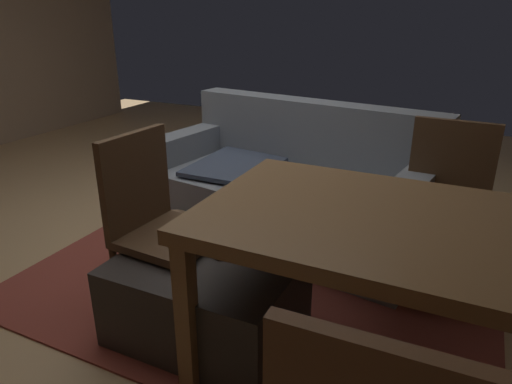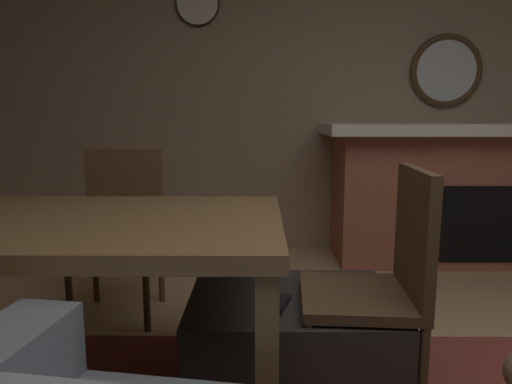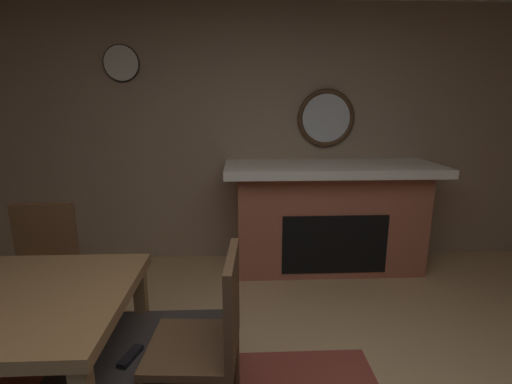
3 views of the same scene
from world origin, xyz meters
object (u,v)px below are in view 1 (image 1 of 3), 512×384
object	(u,v)px
tv_remote	(227,251)
dining_chair_north	(444,198)
ottoman_coffee_table	(208,298)
dining_chair_west	(155,216)
couch	(289,189)
dining_table	(428,242)
small_dog	(156,229)

from	to	relation	value
tv_remote	dining_chair_north	world-z (taller)	dining_chair_north
ottoman_coffee_table	dining_chair_north	xyz separation A→B (m)	(0.93, 0.95, 0.32)
ottoman_coffee_table	tv_remote	size ratio (longest dim) A/B	5.16
ottoman_coffee_table	dining_chair_west	world-z (taller)	dining_chair_west
couch	ottoman_coffee_table	distance (m)	1.24
ottoman_coffee_table	dining_table	bearing A→B (deg)	5.31
dining_table	dining_chair_north	xyz separation A→B (m)	(0.00, 0.86, -0.14)
dining_table	dining_chair_north	bearing A→B (deg)	89.67
couch	tv_remote	distance (m)	1.14
ottoman_coffee_table	couch	bearing A→B (deg)	93.69
tv_remote	small_dog	world-z (taller)	tv_remote
dining_chair_north	small_dog	xyz separation A→B (m)	(-1.65, -0.40, -0.35)
dining_chair_north	dining_table	bearing A→B (deg)	-90.33
tv_remote	small_dog	bearing A→B (deg)	167.75
couch	small_dog	size ratio (longest dim) A/B	3.51
ottoman_coffee_table	dining_chair_north	size ratio (longest dim) A/B	0.89
dining_chair_west	dining_table	bearing A→B (deg)	-0.26
couch	dining_chair_north	size ratio (longest dim) A/B	2.18
couch	dining_chair_north	distance (m)	1.07
small_dog	couch	bearing A→B (deg)	46.94
dining_table	dining_chair_west	distance (m)	1.27
couch	dining_chair_north	xyz separation A→B (m)	(1.01, -0.28, 0.21)
dining_table	ottoman_coffee_table	bearing A→B (deg)	-174.69
dining_table	small_dog	distance (m)	1.78
couch	small_dog	distance (m)	0.95
couch	dining_table	distance (m)	1.56
couch	small_dog	xyz separation A→B (m)	(-0.64, -0.69, -0.14)
dining_chair_north	couch	bearing A→B (deg)	164.29
dining_chair_north	dining_chair_west	xyz separation A→B (m)	(-1.27, -0.86, 0.00)
ottoman_coffee_table	small_dog	distance (m)	0.91
couch	dining_chair_west	xyz separation A→B (m)	(-0.26, -1.14, 0.21)
dining_table	tv_remote	bearing A→B (deg)	178.43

